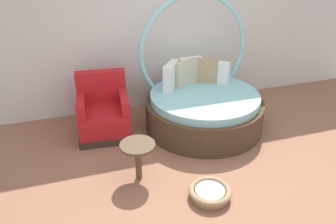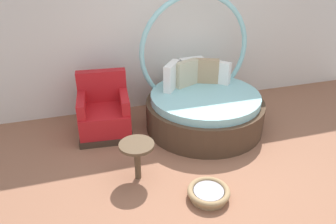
{
  "view_description": "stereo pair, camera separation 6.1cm",
  "coord_description": "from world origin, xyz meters",
  "px_view_note": "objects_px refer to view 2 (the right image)",
  "views": [
    {
      "loc": [
        -1.59,
        -3.07,
        2.73
      ],
      "look_at": [
        -0.35,
        0.85,
        0.55
      ],
      "focal_mm": 34.92,
      "sensor_mm": 36.0,
      "label": 1
    },
    {
      "loc": [
        -1.53,
        -3.09,
        2.73
      ],
      "look_at": [
        -0.35,
        0.85,
        0.55
      ],
      "focal_mm": 34.92,
      "sensor_mm": 36.0,
      "label": 2
    }
  ],
  "objects_px": {
    "round_daybed": "(203,102)",
    "red_armchair": "(104,113)",
    "pet_basket": "(209,193)",
    "side_table": "(137,150)"
  },
  "relations": [
    {
      "from": "round_daybed",
      "to": "red_armchair",
      "type": "xyz_separation_m",
      "value": [
        -1.56,
        0.21,
        -0.07
      ]
    },
    {
      "from": "side_table",
      "to": "pet_basket",
      "type": "bearing_deg",
      "value": -40.04
    },
    {
      "from": "round_daybed",
      "to": "red_armchair",
      "type": "height_order",
      "value": "round_daybed"
    },
    {
      "from": "pet_basket",
      "to": "red_armchair",
      "type": "bearing_deg",
      "value": 117.5
    },
    {
      "from": "round_daybed",
      "to": "red_armchair",
      "type": "relative_size",
      "value": 2.18
    },
    {
      "from": "round_daybed",
      "to": "red_armchair",
      "type": "bearing_deg",
      "value": 172.19
    },
    {
      "from": "pet_basket",
      "to": "side_table",
      "type": "relative_size",
      "value": 0.98
    },
    {
      "from": "pet_basket",
      "to": "round_daybed",
      "type": "bearing_deg",
      "value": 70.73
    },
    {
      "from": "red_armchair",
      "to": "side_table",
      "type": "bearing_deg",
      "value": -78.65
    },
    {
      "from": "red_armchair",
      "to": "pet_basket",
      "type": "distance_m",
      "value": 2.13
    }
  ]
}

